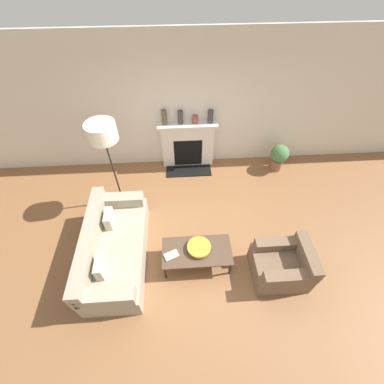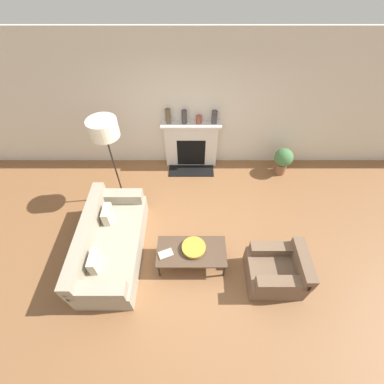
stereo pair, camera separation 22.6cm
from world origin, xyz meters
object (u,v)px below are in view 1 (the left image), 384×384
object	(u,v)px
mantel_vase_right	(210,116)
coffee_table	(197,252)
floor_lamp	(103,135)
potted_plant	(279,156)
mantel_vase_center_right	(195,119)
couch	(114,249)
fireplace	(188,145)
mantel_vase_left	(164,117)
bowl	(199,247)
mantel_vase_center_left	(180,117)
book	(171,255)
armchair_near	(283,265)

from	to	relation	value
mantel_vase_right	coffee_table	bearing A→B (deg)	-100.29
floor_lamp	potted_plant	bearing A→B (deg)	12.43
mantel_vase_center_right	couch	bearing A→B (deg)	-122.72
fireplace	mantel_vase_left	world-z (taller)	mantel_vase_left
potted_plant	bowl	bearing A→B (deg)	-132.03
mantel_vase_center_right	mantel_vase_right	distance (m)	0.33
mantel_vase_center_left	potted_plant	size ratio (longest dim) A/B	0.44
potted_plant	book	bearing A→B (deg)	-136.70
mantel_vase_left	mantel_vase_center_right	xyz separation A→B (m)	(0.64, 0.00, -0.08)
mantel_vase_right	potted_plant	world-z (taller)	mantel_vase_right
mantel_vase_left	potted_plant	xyz separation A→B (m)	(2.54, -0.33, -0.90)
fireplace	mantel_vase_right	distance (m)	0.87
potted_plant	couch	bearing A→B (deg)	-148.76
book	mantel_vase_center_right	world-z (taller)	mantel_vase_center_right
floor_lamp	armchair_near	bearing A→B (deg)	-32.34
coffee_table	mantel_vase_right	bearing A→B (deg)	79.71
book	armchair_near	bearing A→B (deg)	-29.76
book	potted_plant	distance (m)	3.41
armchair_near	mantel_vase_right	size ratio (longest dim) A/B	3.19
mantel_vase_center_left	mantel_vase_right	world-z (taller)	mantel_vase_center_left
couch	mantel_vase_center_right	xyz separation A→B (m)	(1.56, 2.43, 0.91)
book	mantel_vase_right	xyz separation A→B (m)	(0.90, 2.66, 0.87)
coffee_table	bowl	xyz separation A→B (m)	(0.04, 0.04, 0.07)
mantel_vase_center_right	mantel_vase_right	size ratio (longest dim) A/B	0.60
couch	floor_lamp	size ratio (longest dim) A/B	1.05
armchair_near	book	size ratio (longest dim) A/B	3.27
mantel_vase_right	mantel_vase_center_right	bearing A→B (deg)	180.00
armchair_near	mantel_vase_center_right	xyz separation A→B (m)	(-1.24, 2.90, 0.93)
bowl	potted_plant	size ratio (longest dim) A/B	0.60
couch	potted_plant	distance (m)	4.05
fireplace	coffee_table	size ratio (longest dim) A/B	1.11
couch	mantel_vase_center_right	world-z (taller)	mantel_vase_center_right
fireplace	mantel_vase_right	xyz separation A→B (m)	(0.48, 0.01, 0.72)
fireplace	coffee_table	distance (m)	2.60
armchair_near	bowl	xyz separation A→B (m)	(-1.35, 0.34, 0.15)
mantel_vase_center_left	mantel_vase_center_right	size ratio (longest dim) A/B	1.76
mantel_vase_left	fireplace	bearing A→B (deg)	-1.73
fireplace	mantel_vase_center_left	xyz separation A→B (m)	(-0.14, 0.01, 0.73)
fireplace	bowl	xyz separation A→B (m)	(0.05, -2.55, -0.12)
couch	mantel_vase_center_left	size ratio (longest dim) A/B	6.92
armchair_near	book	bearing A→B (deg)	-97.59
coffee_table	floor_lamp	size ratio (longest dim) A/B	0.61
couch	mantel_vase_right	size ratio (longest dim) A/B	7.26
bowl	floor_lamp	size ratio (longest dim) A/B	0.21
mantel_vase_center_left	mantel_vase_center_right	xyz separation A→B (m)	(0.31, 0.00, -0.06)
book	floor_lamp	xyz separation A→B (m)	(-1.04, 1.56, 1.28)
book	floor_lamp	distance (m)	2.27
coffee_table	potted_plant	size ratio (longest dim) A/B	1.75
potted_plant	mantel_vase_center_left	bearing A→B (deg)	171.60
couch	mantel_vase_right	world-z (taller)	mantel_vase_right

